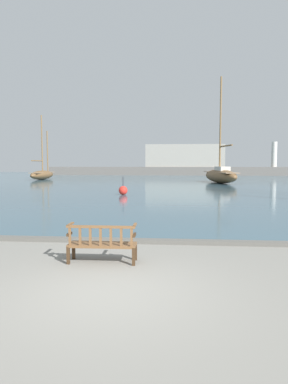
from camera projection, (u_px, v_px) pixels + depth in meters
ground_plane at (109, 291)px, 6.28m from camera, size 160.00×160.00×0.00m
harbor_water at (167, 179)px, 49.95m from camera, size 100.00×80.00×0.08m
quay_edge_kerb at (134, 241)px, 10.10m from camera, size 40.00×0.30×0.12m
park_bench at (102, 243)px, 8.06m from camera, size 1.61×0.55×0.92m
sailboat_centre_channel at (42, 174)px, 48.71m from camera, size 1.82×7.12×9.08m
sailboat_distant_harbor at (220, 175)px, 39.95m from camera, size 3.93×9.23×12.24m
channel_buoy at (123, 190)px, 24.78m from camera, size 0.64×0.64×1.34m
far_breakwater at (176, 165)px, 66.19m from camera, size 47.12×2.40×6.43m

